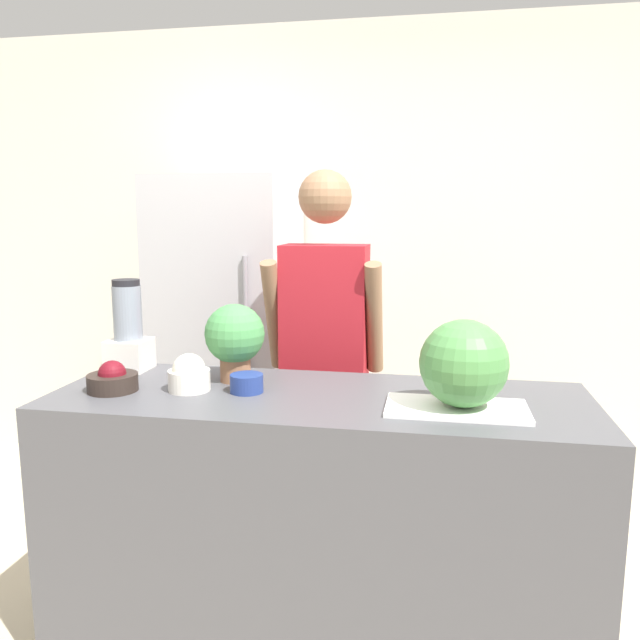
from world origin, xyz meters
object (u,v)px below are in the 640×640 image
object	(u,v)px
watermelon	(464,363)
blender	(128,332)
bowl_small_blue	(247,383)
refrigerator	(230,338)
bowl_cherries	(113,380)
bowl_cream	(189,375)
potted_plant	(235,337)
person	(325,363)

from	to	relation	value
watermelon	blender	distance (m)	1.29
bowl_small_blue	refrigerator	bearing A→B (deg)	111.08
bowl_small_blue	bowl_cherries	bearing A→B (deg)	-171.43
refrigerator	bowl_cream	xyz separation A→B (m)	(0.29, -1.27, 0.13)
bowl_small_blue	blender	world-z (taller)	blender
refrigerator	watermelon	world-z (taller)	refrigerator
potted_plant	blender	bearing A→B (deg)	169.38
watermelon	potted_plant	world-z (taller)	watermelon
person	watermelon	bearing A→B (deg)	-51.87
watermelon	bowl_cream	bearing A→B (deg)	176.24
person	watermelon	world-z (taller)	person
person	bowl_cherries	bearing A→B (deg)	-131.28
refrigerator	bowl_cream	world-z (taller)	refrigerator
watermelon	bowl_small_blue	size ratio (longest dim) A/B	2.40
person	bowl_cream	xyz separation A→B (m)	(-0.36, -0.65, 0.10)
bowl_cherries	potted_plant	size ratio (longest dim) A/B	0.60
watermelon	bowl_small_blue	distance (m)	0.73
person	bowl_small_blue	xyz separation A→B (m)	(-0.16, -0.63, 0.07)
refrigerator	blender	world-z (taller)	refrigerator
watermelon	bowl_cherries	bearing A→B (deg)	179.71
blender	watermelon	bearing A→B (deg)	-13.14
blender	bowl_cream	bearing A→B (deg)	-34.41
person	bowl_cream	world-z (taller)	person
bowl_cream	bowl_small_blue	size ratio (longest dim) A/B	1.27
person	bowl_cream	bearing A→B (deg)	-119.06
watermelon	bowl_cherries	size ratio (longest dim) A/B	1.59
bowl_cream	potted_plant	distance (m)	0.22
watermelon	bowl_small_blue	bearing A→B (deg)	174.02
bowl_cherries	person	bearing A→B (deg)	48.72
watermelon	bowl_cream	xyz separation A→B (m)	(-0.91, 0.06, -0.10)
refrigerator	bowl_cream	size ratio (longest dim) A/B	12.06
bowl_cream	blender	distance (m)	0.42
watermelon	potted_plant	bearing A→B (deg)	165.44
bowl_small_blue	potted_plant	xyz separation A→B (m)	(-0.08, 0.13, 0.13)
watermelon	bowl_cherries	distance (m)	1.18
blender	bowl_cherries	bearing A→B (deg)	-73.76
bowl_cream	potted_plant	world-z (taller)	potted_plant
refrigerator	potted_plant	world-z (taller)	refrigerator
bowl_cherries	refrigerator	bearing A→B (deg)	91.25
refrigerator	potted_plant	distance (m)	1.22
person	bowl_cream	size ratio (longest dim) A/B	11.99
bowl_cream	bowl_small_blue	world-z (taller)	bowl_cream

